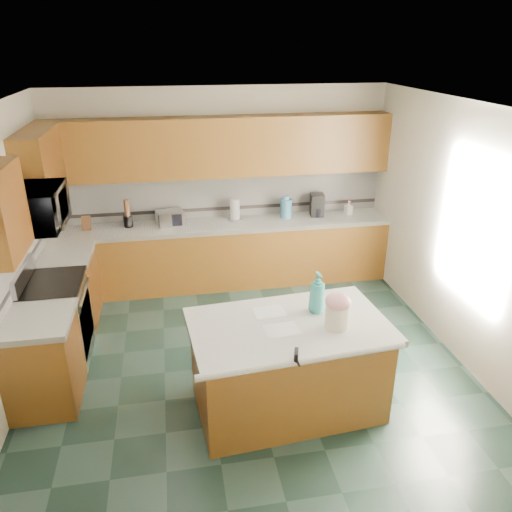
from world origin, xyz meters
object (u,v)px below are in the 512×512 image
object	(u,v)px
coffee_maker	(317,205)
treat_jar	(337,316)
toaster_oven	(170,218)
island_base	(288,369)
soap_bottle_island	(317,292)
island_top	(289,327)
knife_block	(86,223)

from	to	relation	value
coffee_maker	treat_jar	bearing A→B (deg)	-95.24
toaster_oven	coffee_maker	distance (m)	2.08
toaster_oven	coffee_maker	xyz separation A→B (m)	(2.07, 0.03, 0.06)
island_base	coffee_maker	xyz separation A→B (m)	(1.09, 2.82, 0.65)
soap_bottle_island	toaster_oven	bearing A→B (deg)	109.21
treat_jar	soap_bottle_island	world-z (taller)	soap_bottle_island
soap_bottle_island	toaster_oven	size ratio (longest dim) A/B	1.14
soap_bottle_island	coffee_maker	size ratio (longest dim) A/B	1.27
island_top	treat_jar	distance (m)	0.44
island_top	toaster_oven	world-z (taller)	toaster_oven
island_base	toaster_oven	world-z (taller)	toaster_oven
treat_jar	toaster_oven	xyz separation A→B (m)	(-1.38, 2.91, -0.01)
soap_bottle_island	coffee_maker	world-z (taller)	soap_bottle_island
treat_jar	coffee_maker	size ratio (longest dim) A/B	0.69
soap_bottle_island	toaster_oven	distance (m)	2.92
soap_bottle_island	island_base	bearing A→B (deg)	-157.80
island_base	knife_block	distance (m)	3.53
island_top	soap_bottle_island	bearing A→B (deg)	24.36
island_base	island_top	size ratio (longest dim) A/B	0.94
island_top	soap_bottle_island	distance (m)	0.41
knife_block	coffee_maker	bearing A→B (deg)	2.47
treat_jar	toaster_oven	distance (m)	3.22
island_base	coffee_maker	distance (m)	3.09
island_base	treat_jar	bearing A→B (deg)	-22.30
island_base	toaster_oven	distance (m)	3.01
island_top	knife_block	world-z (taller)	knife_block
treat_jar	coffee_maker	xyz separation A→B (m)	(0.69, 2.94, 0.05)
island_base	knife_block	size ratio (longest dim) A/B	8.73
island_base	treat_jar	size ratio (longest dim) A/B	7.64
treat_jar	knife_block	size ratio (longest dim) A/B	1.14
island_base	knife_block	world-z (taller)	knife_block
soap_bottle_island	coffee_maker	bearing A→B (deg)	66.48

